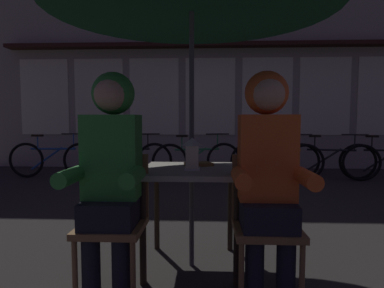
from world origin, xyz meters
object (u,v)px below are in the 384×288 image
at_px(bicycle_nearest, 53,159).
at_px(bicycle_fourth, 276,161).
at_px(lantern, 192,153).
at_px(bicycle_fifth, 331,161).
at_px(bicycle_third, 197,160).
at_px(cafe_table, 192,182).
at_px(bicycle_second, 127,159).
at_px(book, 199,164).
at_px(chair_right, 265,217).
at_px(person_right_hooded, 268,162).
at_px(chair_left, 115,215).
at_px(person_left_hooded, 111,161).

distance_m(bicycle_nearest, bicycle_fourth, 4.16).
xyz_separation_m(lantern, bicycle_nearest, (-2.79, 3.78, -0.51)).
bearing_deg(bicycle_fifth, bicycle_third, 179.69).
xyz_separation_m(cafe_table, bicycle_fifth, (2.35, 3.68, -0.29)).
height_order(lantern, bicycle_nearest, lantern).
relative_size(bicycle_second, bicycle_fifth, 1.01).
xyz_separation_m(bicycle_second, book, (1.43, -3.57, 0.41)).
height_order(chair_right, book, chair_right).
distance_m(bicycle_third, book, 3.58).
height_order(bicycle_third, bicycle_fourth, same).
bearing_deg(chair_right, person_right_hooded, -90.00).
relative_size(lantern, chair_left, 0.27).
bearing_deg(bicycle_third, bicycle_fourth, -1.08).
distance_m(chair_left, person_left_hooded, 0.36).
bearing_deg(bicycle_fourth, bicycle_nearest, 179.65).
relative_size(cafe_table, chair_right, 0.85).
height_order(bicycle_fourth, bicycle_fifth, same).
distance_m(chair_left, bicycle_nearest, 4.67).
bearing_deg(bicycle_fourth, cafe_table, -110.56).
bearing_deg(bicycle_second, lantern, -69.90).
height_order(bicycle_nearest, book, bicycle_nearest).
bearing_deg(person_right_hooded, bicycle_third, 97.64).
relative_size(cafe_table, lantern, 3.20).
relative_size(bicycle_nearest, bicycle_third, 1.02).
bearing_deg(person_left_hooded, bicycle_fifth, 55.42).
relative_size(bicycle_second, bicycle_fourth, 1.00).
height_order(person_left_hooded, bicycle_second, person_left_hooded).
relative_size(chair_right, bicycle_second, 0.52).
bearing_deg(person_right_hooded, person_left_hooded, 180.00).
height_order(lantern, bicycle_fifth, lantern).
distance_m(lantern, chair_left, 0.68).
relative_size(person_right_hooded, book, 7.00).
distance_m(bicycle_fourth, book, 3.79).
bearing_deg(bicycle_fifth, bicycle_nearest, 179.87).
distance_m(person_right_hooded, bicycle_second, 4.56).
distance_m(cafe_table, bicycle_second, 3.97).
bearing_deg(chair_right, bicycle_fourth, 77.49).
bearing_deg(lantern, book, 79.42).
bearing_deg(cafe_table, person_left_hooded, -138.43).
relative_size(chair_right, person_left_hooded, 0.62).
bearing_deg(person_left_hooded, chair_right, 3.39).
relative_size(chair_left, book, 4.35).
bearing_deg(chair_left, cafe_table, 37.55).
bearing_deg(chair_right, book, 130.40).
bearing_deg(bicycle_nearest, cafe_table, -53.02).
bearing_deg(book, bicycle_fifth, 34.02).
xyz_separation_m(cafe_table, person_left_hooded, (-0.48, -0.43, 0.21)).
bearing_deg(person_right_hooded, bicycle_second, 114.22).
distance_m(lantern, person_right_hooded, 0.58).
distance_m(lantern, bicycle_fourth, 4.02).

